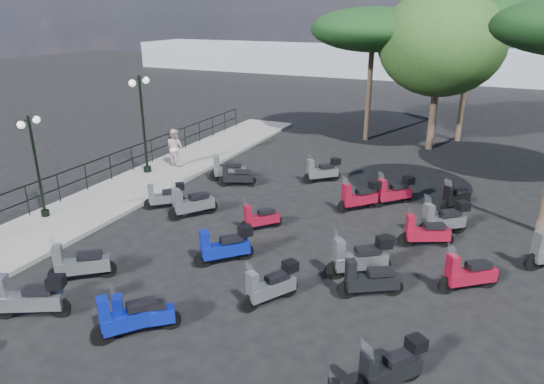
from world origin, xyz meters
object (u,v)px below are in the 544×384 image
at_px(scooter_7, 141,316).
at_px(scooter_16, 359,197).
at_px(scooter_17, 322,171).
at_px(scooter_27, 468,275).
at_px(scooter_4, 192,204).
at_px(scooter_30, 394,192).
at_px(scooter_10, 260,219).
at_px(scooter_3, 165,197).
at_px(lamp_post_2, 143,118).
at_px(scooter_1, 31,298).
at_px(scooter_20, 390,369).
at_px(scooter_2, 80,264).
at_px(lamp_post_1, 36,160).
at_px(pine_2, 373,30).
at_px(scooter_15, 360,258).
at_px(scooter_5, 228,171).
at_px(scooter_23, 444,220).
at_px(scooter_11, 236,177).
at_px(scooter_9, 225,247).
at_px(scooter_21, 369,281).
at_px(broadleaf_tree, 441,43).
at_px(scooter_14, 271,286).
at_px(pedestrian_far, 175,147).
at_px(scooter_29, 455,198).
at_px(pine_0, 475,14).
at_px(scooter_22, 425,233).

xyz_separation_m(scooter_7, scooter_16, (2.56, 9.05, 0.06)).
height_order(scooter_17, scooter_27, scooter_27).
bearing_deg(scooter_16, scooter_4, 73.87).
distance_m(scooter_16, scooter_30, 1.47).
height_order(scooter_10, scooter_30, scooter_30).
bearing_deg(scooter_3, lamp_post_2, 6.61).
distance_m(scooter_1, scooter_20, 8.25).
distance_m(lamp_post_2, scooter_2, 9.17).
height_order(scooter_1, scooter_27, scooter_1).
height_order(scooter_4, scooter_17, scooter_4).
distance_m(lamp_post_1, scooter_16, 11.20).
bearing_deg(pine_2, scooter_15, -76.45).
distance_m(scooter_5, scooter_23, 9.10).
xyz_separation_m(lamp_post_2, scooter_17, (7.35, 2.26, -2.03)).
bearing_deg(scooter_20, scooter_1, 47.06).
xyz_separation_m(scooter_11, scooter_20, (8.13, -8.86, 0.06)).
height_order(scooter_15, scooter_23, scooter_15).
bearing_deg(scooter_27, scooter_3, 44.27).
bearing_deg(pine_2, scooter_1, -98.49).
height_order(scooter_5, scooter_20, scooter_5).
relative_size(scooter_9, scooter_11, 0.96).
bearing_deg(scooter_21, scooter_7, 99.45).
bearing_deg(broadleaf_tree, scooter_27, -78.59).
height_order(scooter_11, scooter_23, scooter_23).
distance_m(scooter_7, scooter_17, 11.40).
bearing_deg(scooter_14, scooter_11, -24.92).
height_order(scooter_1, scooter_23, scooter_23).
distance_m(lamp_post_2, scooter_16, 9.77).
xyz_separation_m(scooter_4, pine_2, (2.84, 13.26, 5.38)).
bearing_deg(scooter_1, pine_2, -35.91).
relative_size(pedestrian_far, scooter_15, 1.05).
xyz_separation_m(scooter_15, scooter_17, (-3.45, 6.93, -0.06)).
xyz_separation_m(scooter_11, broadleaf_tree, (6.44, 9.32, 4.91)).
relative_size(scooter_2, pine_2, 0.20).
bearing_deg(scooter_1, scooter_11, -27.61).
height_order(scooter_17, scooter_29, scooter_17).
relative_size(scooter_29, pine_0, 0.17).
relative_size(pedestrian_far, pine_0, 0.22).
bearing_deg(scooter_16, scooter_5, 34.98).
bearing_deg(scooter_22, scooter_15, 126.87).
relative_size(scooter_7, scooter_15, 0.83).
xyz_separation_m(scooter_2, scooter_10, (2.99, 4.88, -0.07)).
height_order(pine_0, pine_2, pine_0).
distance_m(scooter_7, scooter_23, 9.85).
bearing_deg(scooter_30, lamp_post_1, 74.03).
bearing_deg(scooter_15, broadleaf_tree, -35.47).
bearing_deg(scooter_1, scooter_29, -64.23).
xyz_separation_m(lamp_post_2, scooter_21, (11.28, -5.56, -2.06)).
relative_size(scooter_5, pine_2, 0.22).
height_order(scooter_7, scooter_23, scooter_23).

